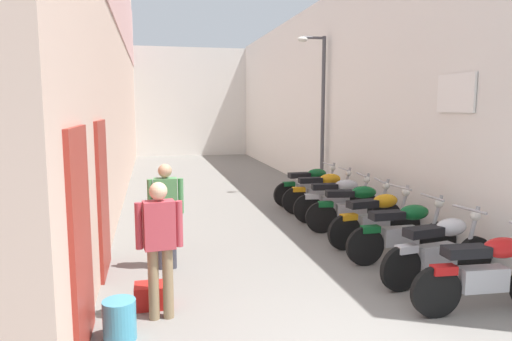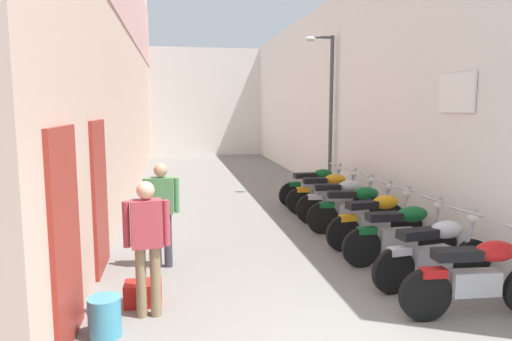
{
  "view_description": "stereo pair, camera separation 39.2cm",
  "coord_description": "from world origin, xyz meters",
  "px_view_note": "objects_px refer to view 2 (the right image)",
  "views": [
    {
      "loc": [
        -1.98,
        -3.49,
        2.38
      ],
      "look_at": [
        -0.16,
        4.61,
        1.25
      ],
      "focal_mm": 32.75,
      "sensor_mm": 36.0,
      "label": 1
    },
    {
      "loc": [
        -1.59,
        -3.56,
        2.38
      ],
      "look_at": [
        -0.16,
        4.61,
        1.25
      ],
      "focal_mm": 32.75,
      "sensor_mm": 36.0,
      "label": 2
    }
  ],
  "objects_px": {
    "motorcycle_sixth": "(341,200)",
    "plastic_crate": "(143,293)",
    "motorcycle_third": "(401,233)",
    "motorcycle_fourth": "(376,219)",
    "street_lamp": "(328,102)",
    "motorcycle_nearest": "(480,276)",
    "motorcycle_second": "(435,251)",
    "motorcycle_fifth": "(356,208)",
    "motorcycle_eighth": "(316,186)",
    "motorcycle_seventh": "(327,192)",
    "water_jug_near_door": "(105,317)",
    "pedestrian_mid_alley": "(162,207)",
    "pedestrian_by_doorway": "(147,239)"
  },
  "relations": [
    {
      "from": "motorcycle_sixth",
      "to": "plastic_crate",
      "type": "xyz_separation_m",
      "value": [
        -3.77,
        -3.39,
        -0.36
      ]
    },
    {
      "from": "motorcycle_third",
      "to": "motorcycle_sixth",
      "type": "height_order",
      "value": "same"
    },
    {
      "from": "motorcycle_fourth",
      "to": "motorcycle_sixth",
      "type": "height_order",
      "value": "same"
    },
    {
      "from": "motorcycle_third",
      "to": "street_lamp",
      "type": "height_order",
      "value": "street_lamp"
    },
    {
      "from": "motorcycle_nearest",
      "to": "motorcycle_sixth",
      "type": "height_order",
      "value": "same"
    },
    {
      "from": "motorcycle_third",
      "to": "motorcycle_second",
      "type": "bearing_deg",
      "value": -90.01
    },
    {
      "from": "motorcycle_fifth",
      "to": "motorcycle_eighth",
      "type": "bearing_deg",
      "value": 90.0
    },
    {
      "from": "street_lamp",
      "to": "motorcycle_third",
      "type": "bearing_deg",
      "value": -97.01
    },
    {
      "from": "motorcycle_second",
      "to": "motorcycle_seventh",
      "type": "height_order",
      "value": "same"
    },
    {
      "from": "motorcycle_nearest",
      "to": "motorcycle_eighth",
      "type": "relative_size",
      "value": 1.0
    },
    {
      "from": "motorcycle_nearest",
      "to": "water_jug_near_door",
      "type": "height_order",
      "value": "motorcycle_nearest"
    },
    {
      "from": "pedestrian_mid_alley",
      "to": "plastic_crate",
      "type": "distance_m",
      "value": 1.55
    },
    {
      "from": "motorcycle_sixth",
      "to": "street_lamp",
      "type": "height_order",
      "value": "street_lamp"
    },
    {
      "from": "motorcycle_fifth",
      "to": "motorcycle_eighth",
      "type": "distance_m",
      "value": 2.54
    },
    {
      "from": "motorcycle_second",
      "to": "pedestrian_mid_alley",
      "type": "relative_size",
      "value": 1.17
    },
    {
      "from": "motorcycle_nearest",
      "to": "motorcycle_fifth",
      "type": "relative_size",
      "value": 1.01
    },
    {
      "from": "motorcycle_fifth",
      "to": "water_jug_near_door",
      "type": "height_order",
      "value": "motorcycle_fifth"
    },
    {
      "from": "motorcycle_eighth",
      "to": "motorcycle_seventh",
      "type": "bearing_deg",
      "value": -90.0
    },
    {
      "from": "pedestrian_by_doorway",
      "to": "motorcycle_nearest",
      "type": "bearing_deg",
      "value": -10.71
    },
    {
      "from": "plastic_crate",
      "to": "water_jug_near_door",
      "type": "bearing_deg",
      "value": -114.65
    },
    {
      "from": "motorcycle_nearest",
      "to": "water_jug_near_door",
      "type": "distance_m",
      "value": 4.13
    },
    {
      "from": "motorcycle_third",
      "to": "pedestrian_mid_alley",
      "type": "bearing_deg",
      "value": 171.78
    },
    {
      "from": "motorcycle_fourth",
      "to": "motorcycle_fifth",
      "type": "bearing_deg",
      "value": 90.0
    },
    {
      "from": "motorcycle_fourth",
      "to": "pedestrian_by_doorway",
      "type": "bearing_deg",
      "value": -151.03
    },
    {
      "from": "water_jug_near_door",
      "to": "street_lamp",
      "type": "height_order",
      "value": "street_lamp"
    },
    {
      "from": "pedestrian_mid_alley",
      "to": "water_jug_near_door",
      "type": "relative_size",
      "value": 3.74
    },
    {
      "from": "motorcycle_fifth",
      "to": "water_jug_near_door",
      "type": "distance_m",
      "value": 5.3
    },
    {
      "from": "motorcycle_sixth",
      "to": "motorcycle_seventh",
      "type": "distance_m",
      "value": 0.89
    },
    {
      "from": "motorcycle_third",
      "to": "motorcycle_fourth",
      "type": "height_order",
      "value": "same"
    },
    {
      "from": "motorcycle_second",
      "to": "motorcycle_eighth",
      "type": "bearing_deg",
      "value": 90.0
    },
    {
      "from": "motorcycle_sixth",
      "to": "plastic_crate",
      "type": "height_order",
      "value": "motorcycle_sixth"
    },
    {
      "from": "motorcycle_third",
      "to": "motorcycle_fifth",
      "type": "bearing_deg",
      "value": 90.0
    },
    {
      "from": "motorcycle_second",
      "to": "water_jug_near_door",
      "type": "relative_size",
      "value": 4.38
    },
    {
      "from": "motorcycle_seventh",
      "to": "plastic_crate",
      "type": "xyz_separation_m",
      "value": [
        -3.77,
        -4.28,
        -0.36
      ]
    },
    {
      "from": "motorcycle_eighth",
      "to": "street_lamp",
      "type": "xyz_separation_m",
      "value": [
        0.69,
        1.32,
        2.01
      ]
    },
    {
      "from": "motorcycle_sixth",
      "to": "street_lamp",
      "type": "xyz_separation_m",
      "value": [
        0.69,
        3.06,
        2.01
      ]
    },
    {
      "from": "motorcycle_second",
      "to": "plastic_crate",
      "type": "xyz_separation_m",
      "value": [
        -3.77,
        0.12,
        -0.36
      ]
    },
    {
      "from": "water_jug_near_door",
      "to": "motorcycle_fourth",
      "type": "bearing_deg",
      "value": 30.68
    },
    {
      "from": "motorcycle_eighth",
      "to": "street_lamp",
      "type": "distance_m",
      "value": 2.5
    },
    {
      "from": "street_lamp",
      "to": "plastic_crate",
      "type": "bearing_deg",
      "value": -124.71
    },
    {
      "from": "motorcycle_third",
      "to": "pedestrian_mid_alley",
      "type": "relative_size",
      "value": 1.18
    },
    {
      "from": "motorcycle_sixth",
      "to": "water_jug_near_door",
      "type": "height_order",
      "value": "motorcycle_sixth"
    },
    {
      "from": "motorcycle_third",
      "to": "motorcycle_fifth",
      "type": "distance_m",
      "value": 1.78
    },
    {
      "from": "motorcycle_eighth",
      "to": "motorcycle_fifth",
      "type": "bearing_deg",
      "value": -90.0
    },
    {
      "from": "plastic_crate",
      "to": "pedestrian_by_doorway",
      "type": "bearing_deg",
      "value": -75.37
    },
    {
      "from": "motorcycle_fourth",
      "to": "motorcycle_seventh",
      "type": "xyz_separation_m",
      "value": [
        0.0,
        2.59,
        0.0
      ]
    },
    {
      "from": "motorcycle_sixth",
      "to": "pedestrian_mid_alley",
      "type": "distance_m",
      "value": 4.14
    },
    {
      "from": "motorcycle_third",
      "to": "motorcycle_sixth",
      "type": "xyz_separation_m",
      "value": [
        -0.0,
        2.58,
        0.0
      ]
    },
    {
      "from": "motorcycle_third",
      "to": "motorcycle_seventh",
      "type": "bearing_deg",
      "value": 90.0
    },
    {
      "from": "motorcycle_third",
      "to": "water_jug_near_door",
      "type": "xyz_separation_m",
      "value": [
        -4.11,
        -1.56,
        -0.29
      ]
    }
  ]
}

